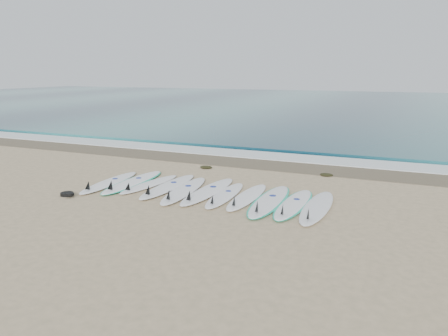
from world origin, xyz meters
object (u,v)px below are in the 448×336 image
at_px(surfboard_0, 108,183).
at_px(leash_coil, 68,194).
at_px(surfboard_5, 207,191).
at_px(surfboard_10, 317,207).

distance_m(surfboard_0, leash_coil, 1.35).
xyz_separation_m(surfboard_5, leash_coil, (-3.16, -1.60, -0.02)).
distance_m(surfboard_5, leash_coil, 3.54).
height_order(surfboard_5, leash_coil, surfboard_5).
relative_size(surfboard_0, leash_coil, 5.88).
bearing_deg(surfboard_5, surfboard_0, -174.50).
bearing_deg(leash_coil, surfboard_10, 12.86).
height_order(surfboard_5, surfboard_10, surfboard_5).
bearing_deg(surfboard_10, surfboard_5, 174.59).
bearing_deg(surfboard_0, surfboard_10, -3.67).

